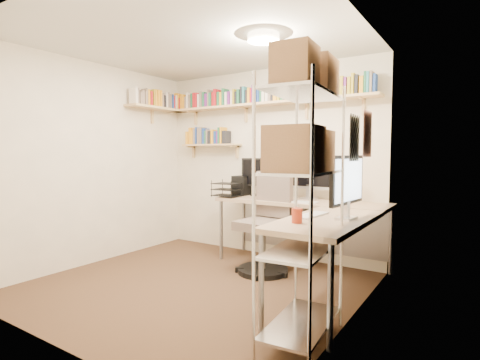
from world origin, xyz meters
name	(u,v)px	position (x,y,z in m)	size (l,w,h in m)	color
ground	(195,285)	(0.00, 0.00, 0.00)	(3.20, 3.20, 0.00)	#402C1B
room_shell	(194,136)	(0.00, 0.00, 1.55)	(3.24, 3.04, 2.52)	#F5E7C7
wall_shelves	(232,106)	(-0.42, 1.30, 2.03)	(3.12, 1.09, 0.80)	#D7C179
corner_desk	(295,204)	(0.69, 0.94, 0.80)	(2.17, 2.10, 1.40)	tan
office_chair	(266,230)	(0.40, 0.81, 0.49)	(0.61, 0.62, 1.16)	black
wire_rack	(303,135)	(1.42, -0.50, 1.50)	(0.47, 0.85, 2.07)	silver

